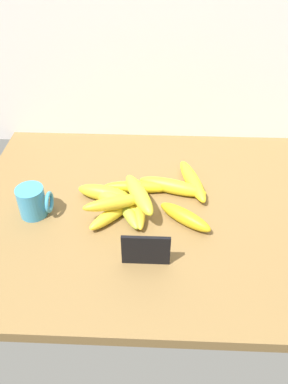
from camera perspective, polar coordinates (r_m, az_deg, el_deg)
The scene contains 15 objects.
counter_top at distance 103.42cm, azimuth 4.29°, elevation -3.12°, with size 110.00×76.00×3.00cm, color brown.
back_wall at distance 120.88cm, azimuth 4.78°, elevation 21.85°, with size 130.00×2.00×70.00cm, color silver.
chalkboard_sign at distance 86.22cm, azimuth 0.27°, elevation -8.89°, with size 11.00×1.80×8.40cm.
coffee_mug at distance 102.01cm, azimuth -16.36°, elevation -1.40°, with size 8.64×7.14×8.36cm.
banana_0 at distance 100.02cm, azimuth -2.73°, elevation -2.34°, with size 17.17×3.40×3.40cm, color #9FB233.
banana_1 at distance 97.40cm, azimuth 6.19°, elevation -3.76°, with size 15.37×3.91×3.91cm, color gold.
banana_2 at distance 109.23cm, azimuth 7.30°, elevation 1.69°, with size 19.35×3.92×3.92cm, color yellow.
banana_3 at distance 98.48cm, azimuth -4.67°, elevation -3.22°, with size 15.83×3.47×3.47cm, color yellow.
banana_4 at distance 106.45cm, azimuth 4.31°, elevation 0.83°, with size 19.32×4.08×4.08cm, color yellow.
banana_5 at distance 101.51cm, azimuth -0.78°, elevation -1.53°, with size 20.27×3.45×3.45cm, color gold.
banana_6 at distance 106.56cm, azimuth -0.89°, elevation 0.76°, with size 19.38×3.36×3.36cm, color yellow.
banana_7 at distance 104.20cm, azimuth -6.00°, elevation -0.18°, with size 15.17×4.36×4.36cm, color gold.
banana_8 at distance 101.63cm, azimuth -4.35°, elevation -1.35°, with size 15.89×4.11×4.11cm, color yellow.
banana_9 at distance 96.28cm, azimuth -4.51°, elevation -1.65°, with size 16.19×3.40×3.40cm, color gold.
banana_10 at distance 97.99cm, azimuth -0.76°, elevation -0.37°, with size 16.88×4.18×4.18cm, color gold.
Camera 1 is at (-4.53, -76.23, 71.25)cm, focal length 35.42 mm.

